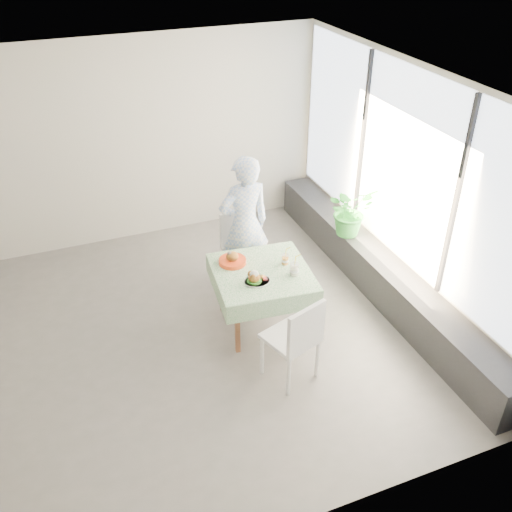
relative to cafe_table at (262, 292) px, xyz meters
name	(u,v)px	position (x,y,z in m)	size (l,w,h in m)	color
floor	(159,345)	(-1.20, 0.09, -0.46)	(6.00, 6.00, 0.00)	#5D5A58
ceiling	(129,95)	(-1.20, 0.09, 2.34)	(6.00, 6.00, 0.00)	white
wall_back	(105,147)	(-1.20, 2.59, 0.94)	(6.00, 0.02, 2.80)	beige
wall_front	(231,422)	(-1.20, -2.41, 0.94)	(6.00, 0.02, 2.80)	beige
wall_right	(405,187)	(1.80, 0.09, 0.94)	(0.02, 5.00, 2.80)	beige
window_pane	(405,167)	(1.77, 0.09, 1.19)	(0.01, 4.80, 2.18)	#D1E0F9
window_ledge	(378,273)	(1.60, 0.09, -0.21)	(0.40, 4.80, 0.50)	black
cafe_table	(262,292)	(0.00, 0.00, 0.00)	(1.14, 1.14, 0.74)	brown
chair_far	(244,263)	(0.11, 0.85, -0.16)	(0.52, 0.52, 0.97)	white
chair_near	(291,353)	(-0.04, -0.89, -0.16)	(0.59, 0.59, 0.99)	white
diner	(244,225)	(0.10, 0.79, 0.42)	(0.65, 0.42, 1.77)	#98BAF4
main_dish	(256,279)	(-0.14, -0.17, 0.33)	(0.29, 0.29, 0.15)	white
juice_cup_orange	(285,260)	(0.30, 0.04, 0.34)	(0.09, 0.09, 0.24)	white
juice_cup_lemonade	(294,270)	(0.30, -0.19, 0.35)	(0.10, 0.10, 0.29)	white
second_dish	(232,260)	(-0.25, 0.27, 0.32)	(0.31, 0.31, 0.15)	red
potted_plant	(350,211)	(1.51, 0.74, 0.37)	(0.59, 0.51, 0.66)	#2C842D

